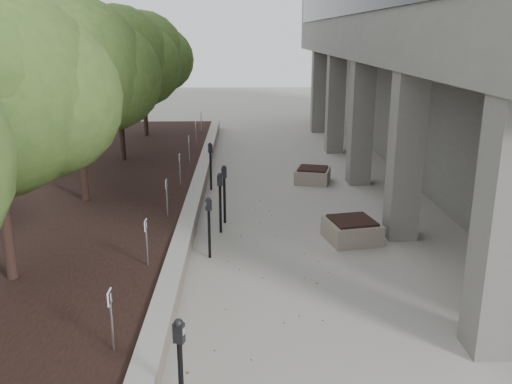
{
  "coord_description": "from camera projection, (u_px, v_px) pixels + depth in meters",
  "views": [
    {
      "loc": [
        -0.46,
        -6.48,
        4.82
      ],
      "look_at": [
        -0.15,
        5.61,
        1.29
      ],
      "focal_mm": 38.13,
      "sensor_mm": 36.0,
      "label": 1
    }
  ],
  "objects": [
    {
      "name": "parking_meter_2",
      "position": [
        209.0,
        228.0,
        11.97
      ],
      "size": [
        0.17,
        0.14,
        1.41
      ],
      "primitive_type": null,
      "rotation": [
        0.0,
        0.0,
        0.38
      ],
      "color": "black",
      "rests_on": "ground"
    },
    {
      "name": "retaining_wall",
      "position": [
        197.0,
        194.0,
        16.1
      ],
      "size": [
        0.39,
        26.0,
        0.5
      ],
      "primitive_type": null,
      "color": "gray",
      "rests_on": "ground"
    },
    {
      "name": "parking_meter_3",
      "position": [
        220.0,
        203.0,
        13.49
      ],
      "size": [
        0.15,
        0.11,
        1.55
      ],
      "primitive_type": null,
      "rotation": [
        0.0,
        0.0,
        -0.01
      ],
      "color": "black",
      "rests_on": "ground"
    },
    {
      "name": "parking_sign_5",
      "position": [
        180.0,
        169.0,
        16.39
      ],
      "size": [
        0.04,
        0.22,
        0.96
      ],
      "primitive_type": null,
      "color": "black",
      "rests_on": "planting_bed"
    },
    {
      "name": "parking_meter_5",
      "position": [
        211.0,
        166.0,
        17.23
      ],
      "size": [
        0.18,
        0.15,
        1.54
      ],
      "primitive_type": null,
      "rotation": [
        0.0,
        0.0,
        0.33
      ],
      "color": "black",
      "rests_on": "ground"
    },
    {
      "name": "planter_front",
      "position": [
        352.0,
        230.0,
        13.09
      ],
      "size": [
        1.38,
        1.38,
        0.55
      ],
      "primitive_type": null,
      "rotation": [
        0.0,
        0.0,
        0.2
      ],
      "color": "gray",
      "rests_on": "ground"
    },
    {
      "name": "parking_meter_4",
      "position": [
        224.0,
        194.0,
        14.18
      ],
      "size": [
        0.16,
        0.12,
        1.56
      ],
      "primitive_type": null,
      "rotation": [
        0.0,
        0.0,
        -0.05
      ],
      "color": "black",
      "rests_on": "ground"
    },
    {
      "name": "parking_sign_7",
      "position": [
        196.0,
        134.0,
        22.15
      ],
      "size": [
        0.04,
        0.22,
        0.96
      ],
      "primitive_type": null,
      "color": "black",
      "rests_on": "planting_bed"
    },
    {
      "name": "planting_bed",
      "position": [
        72.0,
        196.0,
        16.02
      ],
      "size": [
        7.0,
        26.0,
        0.4
      ],
      "primitive_type": "cube",
      "color": "black",
      "rests_on": "ground"
    },
    {
      "name": "parking_sign_4",
      "position": [
        167.0,
        198.0,
        13.51
      ],
      "size": [
        0.04,
        0.22,
        0.96
      ],
      "primitive_type": null,
      "color": "black",
      "rests_on": "planting_bed"
    },
    {
      "name": "parking_sign_8",
      "position": [
        201.0,
        123.0,
        25.03
      ],
      "size": [
        0.04,
        0.22,
        0.96
      ],
      "primitive_type": null,
      "color": "black",
      "rests_on": "planting_bed"
    },
    {
      "name": "crabapple_tree_5",
      "position": [
        143.0,
        74.0,
        23.86
      ],
      "size": [
        4.6,
        4.0,
        5.44
      ],
      "primitive_type": null,
      "color": "#395821",
      "rests_on": "planting_bed"
    },
    {
      "name": "parking_meter_1",
      "position": [
        181.0,
        374.0,
        6.72
      ],
      "size": [
        0.18,
        0.15,
        1.53
      ],
      "primitive_type": null,
      "rotation": [
        0.0,
        0.0,
        -0.33
      ],
      "color": "black",
      "rests_on": "ground"
    },
    {
      "name": "planter_back",
      "position": [
        313.0,
        175.0,
        18.24
      ],
      "size": [
        1.34,
        1.34,
        0.51
      ],
      "primitive_type": null,
      "rotation": [
        0.0,
        0.0,
        -0.26
      ],
      "color": "gray",
      "rests_on": "ground"
    },
    {
      "name": "berry_scatter",
      "position": [
        259.0,
        253.0,
        12.37
      ],
      "size": [
        3.3,
        14.1,
        0.02
      ],
      "primitive_type": null,
      "color": "maroon",
      "rests_on": "ground"
    },
    {
      "name": "crabapple_tree_3",
      "position": [
        77.0,
        101.0,
        14.26
      ],
      "size": [
        4.6,
        4.0,
        5.44
      ],
      "primitive_type": null,
      "color": "#395821",
      "rests_on": "planting_bed"
    },
    {
      "name": "crabapple_tree_4",
      "position": [
        118.0,
        84.0,
        19.06
      ],
      "size": [
        4.6,
        4.0,
        5.44
      ],
      "primitive_type": null,
      "color": "#395821",
      "rests_on": "planting_bed"
    },
    {
      "name": "parking_sign_6",
      "position": [
        189.0,
        149.0,
        19.27
      ],
      "size": [
        0.04,
        0.22,
        0.96
      ],
      "primitive_type": null,
      "color": "black",
      "rests_on": "planting_bed"
    },
    {
      "name": "parking_sign_2",
      "position": [
        112.0,
        321.0,
        7.75
      ],
      "size": [
        0.04,
        0.22,
        0.96
      ],
      "primitive_type": null,
      "color": "black",
      "rests_on": "planting_bed"
    },
    {
      "name": "parking_sign_3",
      "position": [
        147.0,
        243.0,
        10.63
      ],
      "size": [
        0.04,
        0.22,
        0.96
      ],
      "primitive_type": null,
      "color": "black",
      "rests_on": "planting_bed"
    }
  ]
}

